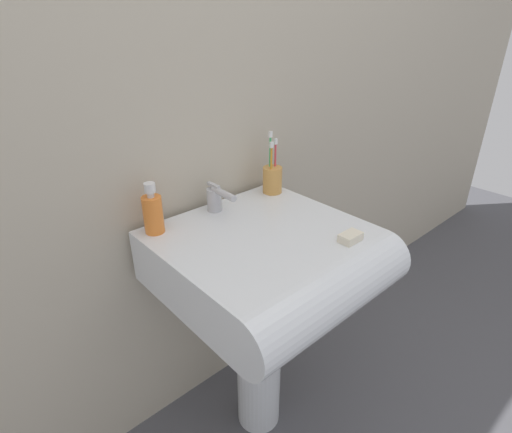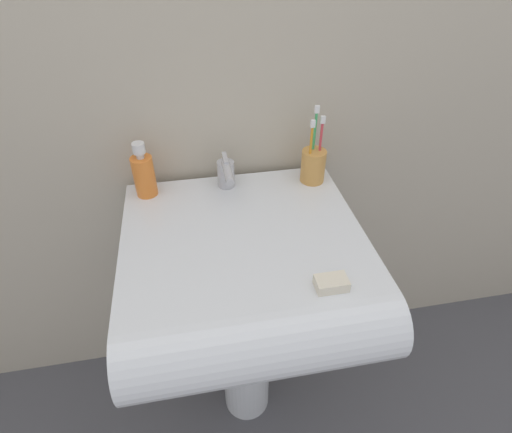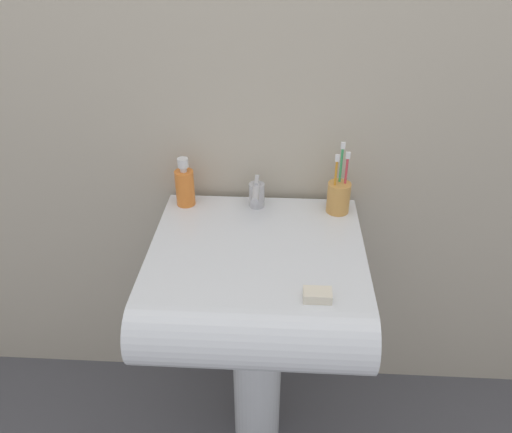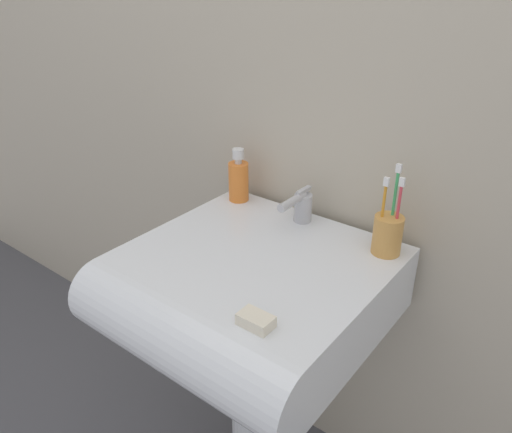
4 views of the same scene
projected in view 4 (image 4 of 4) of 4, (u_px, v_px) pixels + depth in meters
wall_back at (335, 67)px, 1.21m from camera, size 5.00×0.05×2.40m
sink_pedestal at (259, 403)px, 1.40m from camera, size 0.16×0.16×0.65m
sink_basin at (244, 295)px, 1.17m from camera, size 0.58×0.59×0.17m
faucet at (301, 206)px, 1.29m from camera, size 0.05×0.13×0.09m
toothbrush_cup at (388, 233)px, 1.16m from camera, size 0.07×0.07×0.22m
soap_bottle at (239, 180)px, 1.41m from camera, size 0.06×0.06×0.15m
bar_soap at (256, 321)px, 0.94m from camera, size 0.07×0.04×0.02m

